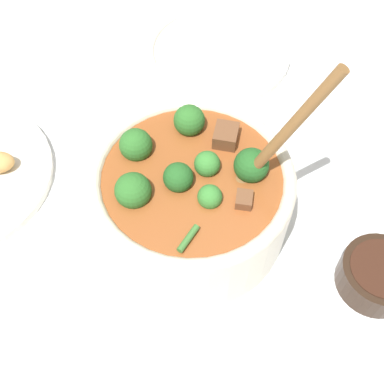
# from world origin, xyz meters

# --- Properties ---
(ground_plane) EXTENTS (4.00, 4.00, 0.00)m
(ground_plane) POSITION_xyz_m (0.00, 0.00, 0.00)
(ground_plane) COLOR silver
(stew_bowl) EXTENTS (0.23, 0.23, 0.26)m
(stew_bowl) POSITION_xyz_m (-0.00, -0.00, 0.06)
(stew_bowl) COLOR beige
(stew_bowl) RESTS_ON ground_plane
(condiment_bowl) EXTENTS (0.09, 0.09, 0.04)m
(condiment_bowl) POSITION_xyz_m (-0.14, 0.18, 0.02)
(condiment_bowl) COLOR black
(condiment_bowl) RESTS_ON ground_plane
(empty_plate) EXTENTS (0.24, 0.24, 0.02)m
(empty_plate) POSITION_xyz_m (-0.20, -0.26, 0.01)
(empty_plate) COLOR silver
(empty_plate) RESTS_ON ground_plane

